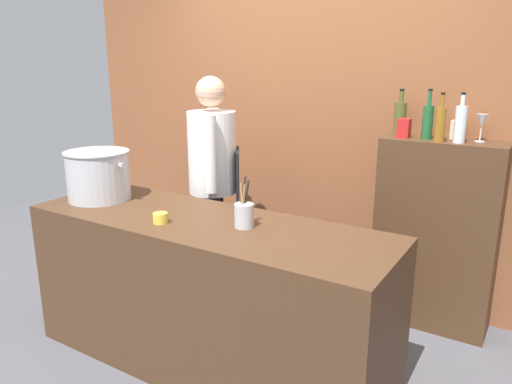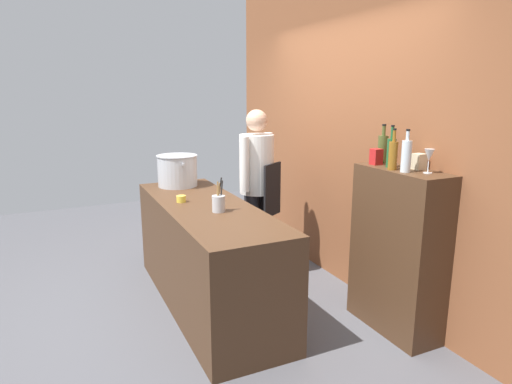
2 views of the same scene
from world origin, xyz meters
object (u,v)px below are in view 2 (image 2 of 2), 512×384
at_px(wine_bottle_amber, 393,155).
at_px(wine_bottle_green, 391,152).
at_px(chef, 257,181).
at_px(spice_tin_cream, 419,162).
at_px(butter_jar, 181,199).
at_px(utensil_crock, 219,203).
at_px(wine_glass_wide, 429,156).
at_px(stockpot_large, 177,171).
at_px(wine_bottle_clear, 406,155).
at_px(wine_bottle_olive, 383,148).
at_px(spice_tin_red, 376,157).

bearing_deg(wine_bottle_amber, wine_bottle_green, 145.41).
xyz_separation_m(chef, spice_tin_cream, (1.51, 0.59, 0.37)).
bearing_deg(butter_jar, spice_tin_cream, 49.40).
bearing_deg(wine_bottle_amber, butter_jar, -132.67).
height_order(wine_bottle_green, spice_tin_cream, wine_bottle_green).
relative_size(utensil_crock, wine_bottle_amber, 0.91).
xyz_separation_m(wine_bottle_amber, wine_glass_wide, (0.22, 0.13, 0.01)).
relative_size(stockpot_large, utensil_crock, 1.69).
bearing_deg(stockpot_large, wine_glass_wide, 31.20).
height_order(stockpot_large, butter_jar, stockpot_large).
distance_m(wine_bottle_clear, wine_glass_wide, 0.15).
relative_size(stockpot_large, wine_glass_wide, 2.70).
distance_m(chef, wine_glass_wide, 1.79).
distance_m(wine_bottle_amber, wine_bottle_green, 0.11).
distance_m(wine_bottle_olive, wine_glass_wide, 0.51).
bearing_deg(utensil_crock, wine_bottle_clear, 52.19).
distance_m(stockpot_large, wine_bottle_amber, 2.16).
relative_size(utensil_crock, wine_bottle_clear, 0.90).
height_order(chef, wine_bottle_olive, chef).
bearing_deg(wine_bottle_clear, utensil_crock, -127.81).
distance_m(stockpot_large, spice_tin_red, 1.99).
bearing_deg(wine_glass_wide, spice_tin_red, -169.51).
xyz_separation_m(butter_jar, wine_bottle_amber, (1.16, 1.26, 0.46)).
xyz_separation_m(wine_bottle_amber, wine_bottle_green, (-0.09, 0.06, 0.00)).
bearing_deg(butter_jar, wine_glass_wide, 45.15).
xyz_separation_m(butter_jar, wine_glass_wide, (1.38, 1.39, 0.47)).
bearing_deg(wine_bottle_green, stockpot_large, -145.97).
distance_m(chef, wine_bottle_green, 1.49).
bearing_deg(wine_glass_wide, butter_jar, -134.85).
height_order(butter_jar, wine_glass_wide, wine_glass_wide).
distance_m(utensil_crock, wine_bottle_amber, 1.37).
bearing_deg(wine_bottle_olive, wine_bottle_green, -25.13).
distance_m(utensil_crock, wine_bottle_olive, 1.38).
bearing_deg(stockpot_large, butter_jar, -12.99).
height_order(chef, stockpot_large, chef).
height_order(wine_bottle_clear, wine_bottle_olive, wine_bottle_olive).
xyz_separation_m(stockpot_large, wine_bottle_green, (1.73, 1.17, 0.34)).
relative_size(wine_bottle_amber, wine_bottle_olive, 0.98).
height_order(butter_jar, wine_bottle_green, wine_bottle_green).
bearing_deg(wine_bottle_amber, chef, -164.11).
relative_size(spice_tin_cream, spice_tin_red, 0.94).
height_order(wine_bottle_olive, wine_glass_wide, wine_bottle_olive).
bearing_deg(chef, wine_bottle_clear, -107.91).
bearing_deg(stockpot_large, chef, 61.27).
relative_size(wine_bottle_green, spice_tin_red, 2.55).
relative_size(wine_bottle_amber, wine_glass_wide, 1.75).
bearing_deg(utensil_crock, stockpot_large, -178.24).
bearing_deg(wine_bottle_clear, wine_bottle_green, 168.00).
bearing_deg(wine_bottle_clear, wine_glass_wide, 45.72).
relative_size(wine_bottle_clear, wine_bottle_olive, 0.99).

